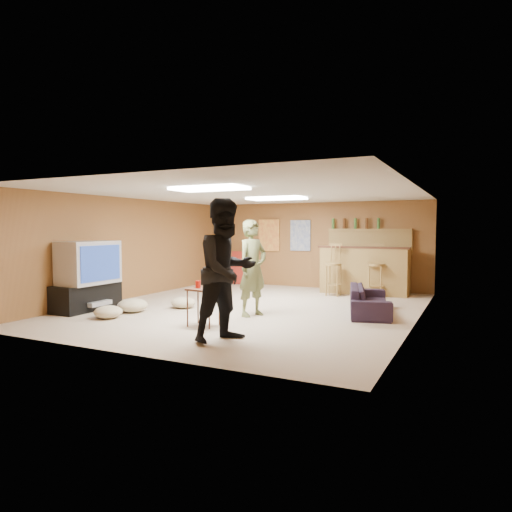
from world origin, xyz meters
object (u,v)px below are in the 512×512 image
at_px(tv_body, 89,263).
at_px(tray_table, 203,307).
at_px(person_olive, 253,268).
at_px(person_black, 227,270).
at_px(bar_counter, 365,270).
at_px(sofa, 369,300).

height_order(tv_body, tray_table, tv_body).
bearing_deg(person_olive, tray_table, -176.25).
bearing_deg(tray_table, person_black, -39.53).
bearing_deg(bar_counter, tv_body, -133.00).
bearing_deg(tray_table, tv_body, 175.18).
relative_size(person_black, tray_table, 3.27).
relative_size(tv_body, tray_table, 1.85).
relative_size(tv_body, person_olive, 0.65).
bearing_deg(sofa, bar_counter, -0.14).
bearing_deg(tv_body, person_olive, 16.24).
distance_m(person_olive, person_black, 1.82).
xyz_separation_m(tv_body, person_olive, (2.99, 0.87, -0.06)).
height_order(bar_counter, sofa, bar_counter).
distance_m(sofa, tray_table, 3.05).
relative_size(bar_counter, tray_table, 3.36).
bearing_deg(tv_body, tray_table, -4.82).
bearing_deg(sofa, person_black, 140.24).
xyz_separation_m(tv_body, person_black, (3.47, -0.89, 0.07)).
distance_m(person_black, sofa, 3.22).
relative_size(person_black, sofa, 1.14).
height_order(person_olive, tray_table, person_olive).
relative_size(tv_body, person_black, 0.57).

